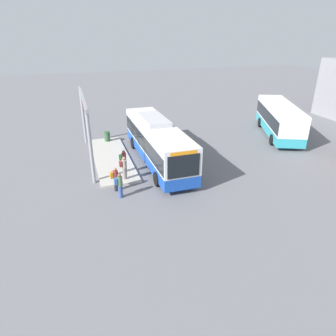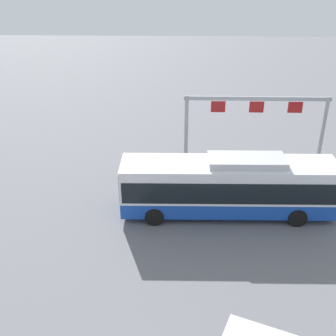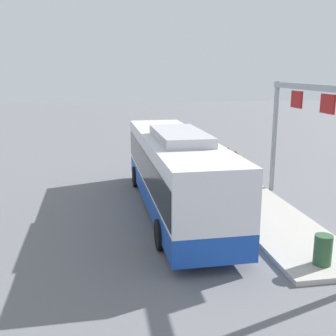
{
  "view_description": "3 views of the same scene",
  "coord_description": "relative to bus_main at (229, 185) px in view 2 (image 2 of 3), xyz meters",
  "views": [
    {
      "loc": [
        21.68,
        -5.96,
        9.71
      ],
      "look_at": [
        3.82,
        -0.31,
        1.12
      ],
      "focal_mm": 32.19,
      "sensor_mm": 36.0,
      "label": 1
    },
    {
      "loc": [
        2.75,
        19.79,
        12.77
      ],
      "look_at": [
        3.34,
        -1.96,
        1.79
      ],
      "focal_mm": 44.38,
      "sensor_mm": 36.0,
      "label": 2
    },
    {
      "loc": [
        -15.98,
        3.01,
        5.68
      ],
      "look_at": [
        2.58,
        -0.14,
        1.21
      ],
      "focal_mm": 44.08,
      "sensor_mm": 36.0,
      "label": 3
    }
  ],
  "objects": [
    {
      "name": "person_waiting_far",
      "position": [
        1.42,
        -2.95,
        -0.76
      ],
      "size": [
        0.5,
        0.6,
        1.67
      ],
      "rotation": [
        0.0,
        0.0,
        2.02
      ],
      "color": "gray",
      "rests_on": "platform_curb"
    },
    {
      "name": "ground_plane",
      "position": [
        0.01,
        0.0,
        -1.81
      ],
      "size": [
        120.0,
        120.0,
        0.0
      ],
      "primitive_type": "plane",
      "color": "slate"
    },
    {
      "name": "bus_main",
      "position": [
        0.0,
        0.0,
        0.0
      ],
      "size": [
        11.67,
        2.82,
        3.46
      ],
      "rotation": [
        0.0,
        0.0,
        0.01
      ],
      "color": "#1947AD",
      "rests_on": "ground"
    },
    {
      "name": "trash_bin",
      "position": [
        -5.81,
        -3.28,
        -1.2
      ],
      "size": [
        0.52,
        0.52,
        0.9
      ],
      "primitive_type": "cylinder",
      "color": "#2D5133",
      "rests_on": "platform_curb"
    },
    {
      "name": "person_waiting_near",
      "position": [
        2.65,
        -3.14,
        -0.76
      ],
      "size": [
        0.35,
        0.53,
        1.67
      ],
      "rotation": [
        0.0,
        0.0,
        1.61
      ],
      "color": "slate",
      "rests_on": "platform_curb"
    },
    {
      "name": "person_waiting_mid",
      "position": [
        3.89,
        -3.95,
        -0.92
      ],
      "size": [
        0.37,
        0.55,
        1.67
      ],
      "rotation": [
        0.0,
        0.0,
        1.68
      ],
      "color": "black",
      "rests_on": "ground"
    },
    {
      "name": "platform_curb",
      "position": [
        -1.64,
        -3.46,
        -1.73
      ],
      "size": [
        10.0,
        2.8,
        0.16
      ],
      "primitive_type": "cube",
      "color": "#B2ADA3",
      "rests_on": "ground"
    },
    {
      "name": "person_boarding",
      "position": [
        4.87,
        -3.83,
        -0.92
      ],
      "size": [
        0.36,
        0.54,
        1.67
      ],
      "rotation": [
        0.0,
        0.0,
        1.65
      ],
      "color": "#334C8C",
      "rests_on": "ground"
    },
    {
      "name": "platform_sign_gantry",
      "position": [
        -2.11,
        -5.22,
        1.93
      ],
      "size": [
        9.13,
        0.24,
        5.2
      ],
      "color": "gray",
      "rests_on": "ground"
    }
  ]
}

